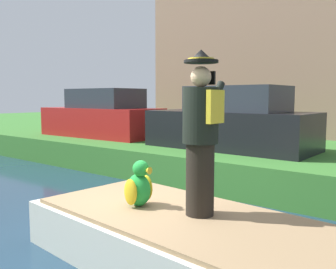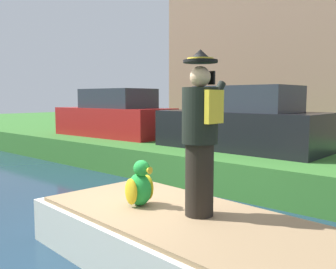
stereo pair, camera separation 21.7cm
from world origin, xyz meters
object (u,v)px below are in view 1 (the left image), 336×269
(parked_car_dark, at_px, (231,123))
(parked_car_red, at_px, (102,116))
(boat, at_px, (193,243))
(person_pirate, at_px, (201,134))
(parrot_plush, at_px, (139,186))

(parked_car_dark, height_order, parked_car_red, same)
(boat, bearing_deg, parked_car_dark, 24.13)
(boat, relative_size, parked_car_red, 1.07)
(person_pirate, xyz_separation_m, parked_car_dark, (4.46, 2.06, -0.20))
(person_pirate, distance_m, parked_car_red, 8.05)
(boat, relative_size, parrot_plush, 7.61)
(boat, bearing_deg, person_pirate, -8.28)
(person_pirate, relative_size, parked_car_red, 0.46)
(parked_car_dark, bearing_deg, person_pirate, -155.17)
(person_pirate, xyz_separation_m, parked_car_red, (4.46, 6.69, -0.20))
(parrot_plush, xyz_separation_m, parked_car_red, (4.65, 5.92, 0.48))
(parked_car_red, bearing_deg, boat, -124.39)
(boat, height_order, parrot_plush, parrot_plush)
(boat, xyz_separation_m, parked_car_dark, (4.57, 2.05, 1.03))
(parked_car_red, bearing_deg, person_pirate, -123.68)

